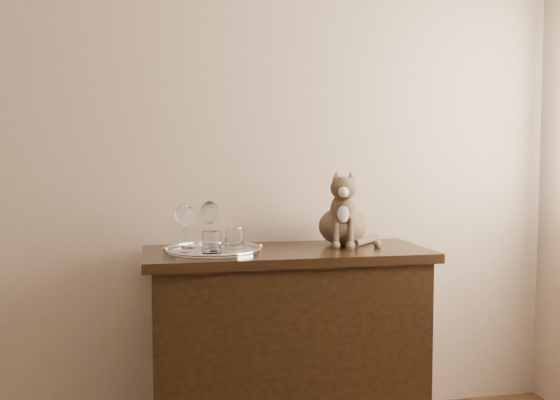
% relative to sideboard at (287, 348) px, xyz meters
% --- Properties ---
extents(wall_back, '(4.00, 0.10, 2.70)m').
position_rel_sideboard_xyz_m(wall_back, '(-0.60, 0.31, 0.93)').
color(wall_back, tan).
rests_on(wall_back, ground).
extents(sideboard, '(1.20, 0.50, 0.85)m').
position_rel_sideboard_xyz_m(sideboard, '(0.00, 0.00, 0.00)').
color(sideboard, black).
rests_on(sideboard, ground).
extents(tray, '(0.40, 0.40, 0.01)m').
position_rel_sideboard_xyz_m(tray, '(-0.31, -0.01, 0.43)').
color(tray, silver).
rests_on(tray, sideboard).
extents(wine_glass_a, '(0.07, 0.07, 0.18)m').
position_rel_sideboard_xyz_m(wine_glass_a, '(-0.41, 0.07, 0.52)').
color(wine_glass_a, white).
rests_on(wine_glass_a, tray).
extents(wine_glass_b, '(0.07, 0.07, 0.18)m').
position_rel_sideboard_xyz_m(wine_glass_b, '(-0.32, 0.09, 0.52)').
color(wine_glass_b, silver).
rests_on(wine_glass_b, tray).
extents(wine_glass_c, '(0.07, 0.07, 0.19)m').
position_rel_sideboard_xyz_m(wine_glass_c, '(-0.43, -0.01, 0.53)').
color(wine_glass_c, white).
rests_on(wine_glass_c, tray).
extents(wine_glass_d, '(0.08, 0.08, 0.20)m').
position_rel_sideboard_xyz_m(wine_glass_d, '(-0.32, 0.03, 0.53)').
color(wine_glass_d, white).
rests_on(wine_glass_d, tray).
extents(tumbler_b, '(0.08, 0.08, 0.09)m').
position_rel_sideboard_xyz_m(tumbler_b, '(-0.33, -0.09, 0.48)').
color(tumbler_b, white).
rests_on(tumbler_b, tray).
extents(tumbler_c, '(0.08, 0.08, 0.09)m').
position_rel_sideboard_xyz_m(tumbler_c, '(-0.22, 0.01, 0.48)').
color(tumbler_c, silver).
rests_on(tumbler_c, tray).
extents(cat, '(0.41, 0.39, 0.33)m').
position_rel_sideboard_xyz_m(cat, '(0.28, 0.09, 0.59)').
color(cat, brown).
rests_on(cat, sideboard).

